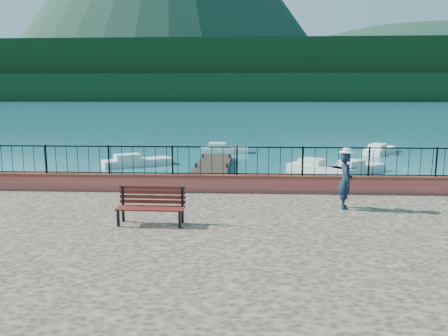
# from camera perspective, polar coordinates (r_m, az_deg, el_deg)

# --- Properties ---
(ground) EXTENTS (2000.00, 2000.00, 0.00)m
(ground) POSITION_cam_1_polar(r_m,az_deg,el_deg) (11.76, 2.77, -12.79)
(ground) COLOR #19596B
(ground) RESTS_ON ground
(parapet) EXTENTS (28.00, 0.46, 0.58)m
(parapet) POSITION_cam_1_polar(r_m,az_deg,el_deg) (14.88, 2.85, -2.01)
(parapet) COLOR #CC6049
(parapet) RESTS_ON promenade
(railing) EXTENTS (27.00, 0.05, 0.95)m
(railing) POSITION_cam_1_polar(r_m,az_deg,el_deg) (14.75, 2.87, 0.90)
(railing) COLOR black
(railing) RESTS_ON parapet
(dock) EXTENTS (2.00, 16.00, 0.30)m
(dock) POSITION_cam_1_polar(r_m,az_deg,el_deg) (23.37, -2.07, -1.11)
(dock) COLOR #2D231C
(dock) RESTS_ON ground
(far_forest) EXTENTS (900.00, 60.00, 18.00)m
(far_forest) POSITION_cam_1_polar(r_m,az_deg,el_deg) (310.91, 2.92, 10.37)
(far_forest) COLOR black
(far_forest) RESTS_ON ground
(foothills) EXTENTS (900.00, 120.00, 44.00)m
(foothills) POSITION_cam_1_polar(r_m,az_deg,el_deg) (371.30, 2.94, 12.24)
(foothills) COLOR black
(foothills) RESTS_ON ground
(companion_hill) EXTENTS (448.00, 384.00, 180.00)m
(companion_hill) POSITION_cam_1_polar(r_m,az_deg,el_deg) (611.82, 24.22, 8.30)
(companion_hill) COLOR #142D23
(companion_hill) RESTS_ON ground
(park_bench) EXTENTS (1.73, 0.60, 0.95)m
(park_bench) POSITION_cam_1_polar(r_m,az_deg,el_deg) (11.32, -9.50, -5.85)
(park_bench) COLOR black
(park_bench) RESTS_ON promenade
(person) EXTENTS (0.44, 0.63, 1.64)m
(person) POSITION_cam_1_polar(r_m,az_deg,el_deg) (13.08, 15.57, -1.59)
(person) COLOR black
(person) RESTS_ON promenade
(hat) EXTENTS (0.44, 0.44, 0.12)m
(hat) POSITION_cam_1_polar(r_m,az_deg,el_deg) (12.95, 15.74, 2.23)
(hat) COLOR white
(hat) RESTS_ON person
(boat_0) EXTENTS (3.99, 1.99, 0.80)m
(boat_0) POSITION_cam_1_polar(r_m,az_deg,el_deg) (20.30, -10.73, -2.19)
(boat_0) COLOR white
(boat_0) RESTS_ON ground
(boat_1) EXTENTS (3.90, 3.37, 0.80)m
(boat_1) POSITION_cam_1_polar(r_m,az_deg,el_deg) (25.85, 12.55, 0.26)
(boat_1) COLOR silver
(boat_1) RESTS_ON ground
(boat_2) EXTENTS (3.68, 3.31, 0.80)m
(boat_2) POSITION_cam_1_polar(r_m,az_deg,el_deg) (26.47, 17.02, 0.28)
(boat_2) COLOR silver
(boat_2) RESTS_ON ground
(boat_3) EXTENTS (4.43, 3.22, 0.80)m
(boat_3) POSITION_cam_1_polar(r_m,az_deg,el_deg) (28.37, -11.23, 1.12)
(boat_3) COLOR silver
(boat_3) RESTS_ON ground
(boat_4) EXTENTS (3.70, 1.34, 0.80)m
(boat_4) POSITION_cam_1_polar(r_m,az_deg,el_deg) (34.04, 0.06, 2.68)
(boat_4) COLOR silver
(boat_4) RESTS_ON ground
(boat_5) EXTENTS (3.40, 4.14, 0.80)m
(boat_5) POSITION_cam_1_polar(r_m,az_deg,el_deg) (35.88, 19.70, 2.48)
(boat_5) COLOR white
(boat_5) RESTS_ON ground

